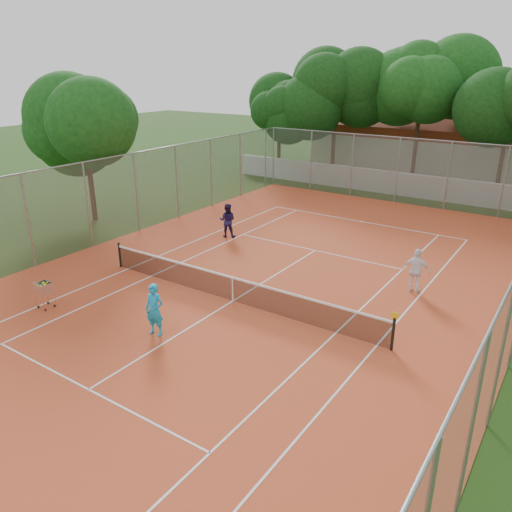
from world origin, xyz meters
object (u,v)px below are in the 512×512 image
Objects in this scene: tennis_net at (233,289)px; player_near at (155,310)px; player_far_left at (227,220)px; clubhouse at (424,142)px; ball_hopper at (45,294)px; player_far_right at (416,271)px.

tennis_net is 3.35m from player_near.
player_near is at bearing -100.51° from tennis_net.
player_near reaches higher than player_far_left.
clubhouse is 33.30m from ball_hopper.
tennis_net is 6.92× the size of player_near.
player_near is at bearing 46.75° from player_far_right.
clubhouse reaches higher than player_far_left.
player_far_left is 1.63× the size of ball_hopper.
player_near reaches higher than player_far_right.
clubhouse reaches higher than player_near.
clubhouse is (-2.00, 29.00, 1.69)m from tennis_net.
player_far_left reaches higher than tennis_net.
player_far_left reaches higher than ball_hopper.
player_near is at bearing -1.54° from ball_hopper.
ball_hopper is at bearing -95.41° from clubhouse.
ball_hopper is at bearing 33.26° from player_far_right.
player_far_right is (5.18, 4.52, 0.36)m from tennis_net.
player_far_left is 1.00× the size of player_far_right.
clubhouse is 32.33m from player_near.
player_near is 4.62m from ball_hopper.
player_near is 9.85m from player_far_left.
tennis_net is at bearing 26.65° from ball_hopper.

